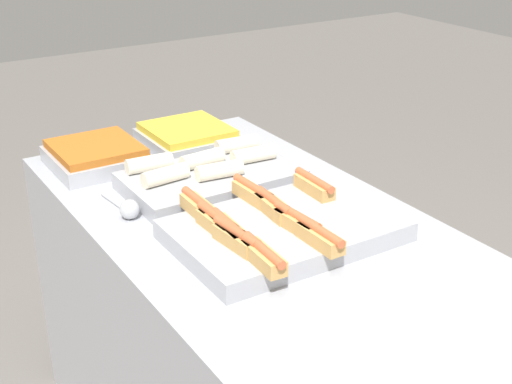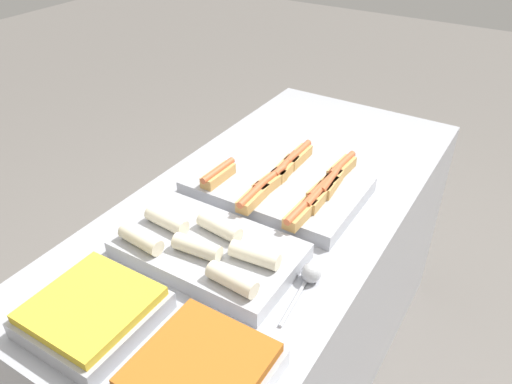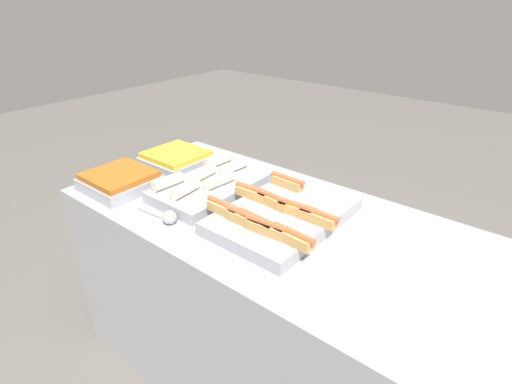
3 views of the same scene
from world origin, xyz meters
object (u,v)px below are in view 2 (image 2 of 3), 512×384
tray_hotdogs (281,185)px  serving_spoon_near (310,276)px  tray_wraps (208,249)px  tray_side_front (201,373)px  tray_side_back (93,312)px

tray_hotdogs → serving_spoon_near: bearing=-140.4°
tray_wraps → serving_spoon_near: (0.06, -0.29, -0.01)m
tray_hotdogs → serving_spoon_near: tray_hotdogs is taller
tray_side_front → tray_side_back: (0.00, 0.32, 0.00)m
tray_wraps → tray_side_back: bearing=163.9°
tray_hotdogs → tray_wraps: 0.39m
tray_hotdogs → tray_wraps: bearing=177.8°
tray_side_front → tray_side_back: size_ratio=1.00×
tray_hotdogs → tray_side_back: (-0.72, 0.11, -0.00)m
tray_wraps → tray_side_front: 0.40m
tray_wraps → tray_side_back: tray_wraps is taller
serving_spoon_near → tray_wraps: bearing=102.3°
tray_side_front → tray_side_back: same height
tray_wraps → tray_side_front: tray_wraps is taller
tray_hotdogs → serving_spoon_near: (-0.33, -0.27, -0.01)m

